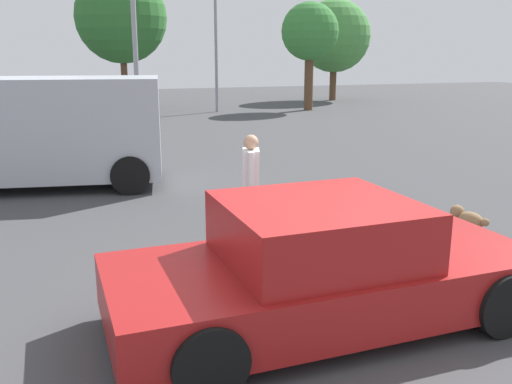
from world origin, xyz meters
name	(u,v)px	position (x,y,z in m)	size (l,w,h in m)	color
ground_plane	(329,315)	(0.00, 0.00, 0.00)	(80.00, 80.00, 0.00)	#424244
sedan_foreground	(323,268)	(-0.13, -0.09, 0.58)	(4.34, 1.94, 1.28)	maroon
dog	(468,219)	(3.10, 1.52, 0.30)	(0.32, 0.68, 0.46)	olive
van_white	(28,129)	(-3.00, 7.38, 1.20)	(5.55, 3.11, 2.22)	#B2B7C1
pedestrian	(251,178)	(0.09, 2.63, 0.92)	(0.36, 0.54, 1.56)	black
light_post_mid	(215,3)	(5.03, 20.91, 4.98)	(0.44, 0.44, 7.51)	gray
light_post_far	(133,1)	(-0.20, 11.10, 4.07)	(0.44, 0.44, 5.94)	gray
tree_back_left	(310,32)	(9.49, 20.16, 3.70)	(2.75, 2.75, 5.13)	brown
tree_back_center	(334,36)	(13.55, 25.21, 3.72)	(4.21, 4.21, 5.84)	brown
tree_back_right	(121,17)	(1.07, 23.40, 4.39)	(4.35, 4.35, 6.58)	brown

